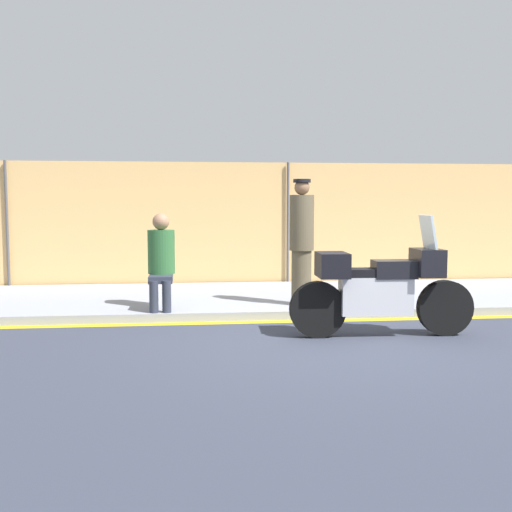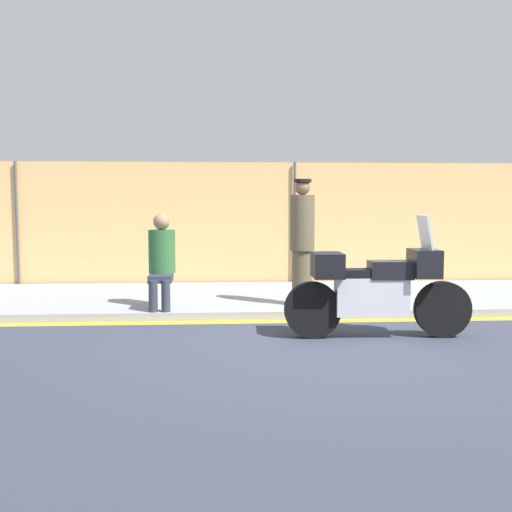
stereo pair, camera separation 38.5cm
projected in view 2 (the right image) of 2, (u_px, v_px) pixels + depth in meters
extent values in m
plane|color=#333847|center=(342.00, 341.00, 7.15)|extent=(120.00, 120.00, 0.00)
cube|color=#8E93A3|center=(306.00, 298.00, 10.07)|extent=(39.02, 3.25, 0.13)
cube|color=gold|center=(324.00, 321.00, 8.37)|extent=(39.02, 0.18, 0.01)
cube|color=#E5B26B|center=(294.00, 226.00, 11.67)|extent=(37.07, 0.08, 2.44)
cylinder|color=#4C4C51|center=(17.00, 226.00, 11.24)|extent=(0.05, 0.05, 2.44)
cylinder|color=#4C4C51|center=(295.00, 226.00, 11.57)|extent=(0.05, 0.05, 2.44)
cylinder|color=black|center=(443.00, 309.00, 7.36)|extent=(0.70, 0.16, 0.69)
cylinder|color=black|center=(312.00, 310.00, 7.32)|extent=(0.70, 0.16, 0.69)
cube|color=silver|center=(371.00, 296.00, 7.32)|extent=(0.89, 0.31, 0.47)
cube|color=black|center=(390.00, 270.00, 7.30)|extent=(0.53, 0.32, 0.22)
cube|color=black|center=(364.00, 273.00, 7.30)|extent=(0.61, 0.30, 0.10)
cube|color=black|center=(424.00, 263.00, 7.31)|extent=(0.34, 0.49, 0.34)
cube|color=silver|center=(425.00, 232.00, 7.27)|extent=(0.12, 0.42, 0.42)
cube|color=black|center=(327.00, 265.00, 7.27)|extent=(0.38, 0.52, 0.30)
cylinder|color=brown|center=(302.00, 278.00, 8.94)|extent=(0.30, 0.30, 0.82)
cylinder|color=brown|center=(302.00, 223.00, 8.87)|extent=(0.36, 0.36, 0.82)
sphere|color=brown|center=(303.00, 187.00, 8.83)|extent=(0.23, 0.23, 0.23)
cylinder|color=black|center=(303.00, 181.00, 8.82)|extent=(0.26, 0.26, 0.05)
cylinder|color=#2D3342|center=(153.00, 296.00, 8.39)|extent=(0.13, 0.13, 0.45)
cylinder|color=#2D3342|center=(166.00, 296.00, 8.40)|extent=(0.13, 0.13, 0.45)
cube|color=#2D3342|center=(161.00, 278.00, 8.60)|extent=(0.33, 0.45, 0.10)
cylinder|color=#2D6033|center=(162.00, 251.00, 8.79)|extent=(0.39, 0.39, 0.64)
sphere|color=#A37556|center=(161.00, 222.00, 8.75)|extent=(0.24, 0.24, 0.24)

